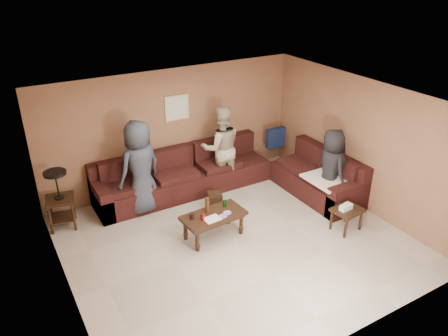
# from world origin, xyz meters

# --- Properties ---
(room) EXTENTS (5.60, 5.50, 2.50)m
(room) POSITION_xyz_m (0.00, 0.00, 1.66)
(room) COLOR #ADA292
(room) RESTS_ON ground
(sectional_sofa) EXTENTS (4.65, 2.90, 0.97)m
(sectional_sofa) POSITION_xyz_m (0.81, 1.52, 0.33)
(sectional_sofa) COLOR black
(sectional_sofa) RESTS_ON ground
(coffee_table) EXTENTS (1.14, 0.62, 0.74)m
(coffee_table) POSITION_xyz_m (-0.26, 0.34, 0.39)
(coffee_table) COLOR black
(coffee_table) RESTS_ON ground
(end_table_left) EXTENTS (0.58, 0.58, 1.11)m
(end_table_left) POSITION_xyz_m (-2.46, 1.99, 0.58)
(end_table_left) COLOR black
(end_table_left) RESTS_ON ground
(side_table_right) EXTENTS (0.56, 0.48, 0.57)m
(side_table_right) POSITION_xyz_m (1.89, -0.66, 0.37)
(side_table_right) COLOR black
(side_table_right) RESTS_ON ground
(waste_bin) EXTENTS (0.35, 0.35, 0.32)m
(waste_bin) POSITION_xyz_m (0.23, 1.17, 0.16)
(waste_bin) COLOR black
(waste_bin) RESTS_ON ground
(wall_art) EXTENTS (0.52, 0.04, 0.52)m
(wall_art) POSITION_xyz_m (0.10, 2.48, 1.70)
(wall_art) COLOR tan
(wall_art) RESTS_ON ground
(person_left) EXTENTS (1.03, 0.84, 1.82)m
(person_left) POSITION_xyz_m (-0.99, 1.82, 0.91)
(person_left) COLOR #2F3641
(person_left) RESTS_ON ground
(person_middle) EXTENTS (1.00, 0.87, 1.76)m
(person_middle) POSITION_xyz_m (0.80, 1.92, 0.88)
(person_middle) COLOR tan
(person_middle) RESTS_ON ground
(person_right) EXTENTS (0.62, 0.84, 1.58)m
(person_right) POSITION_xyz_m (2.24, 0.19, 0.79)
(person_right) COLOR black
(person_right) RESTS_ON ground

